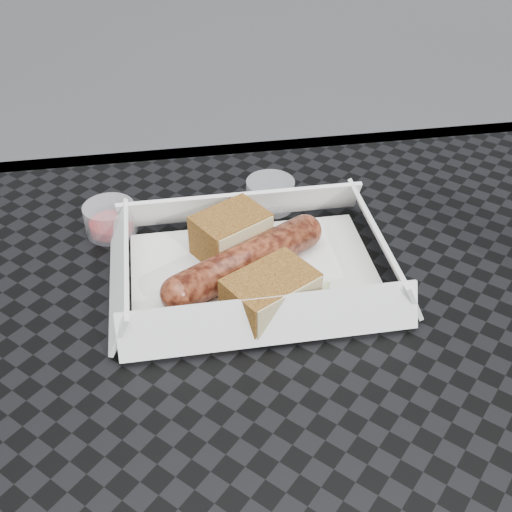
# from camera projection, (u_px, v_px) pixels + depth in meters

# --- Properties ---
(patio_table) EXTENTS (0.80, 0.80, 0.74)m
(patio_table) POSITION_uv_depth(u_px,v_px,m) (377.00, 452.00, 0.52)
(patio_table) COLOR black
(patio_table) RESTS_ON ground
(food_tray) EXTENTS (0.22, 0.15, 0.00)m
(food_tray) POSITION_uv_depth(u_px,v_px,m) (254.00, 274.00, 0.58)
(food_tray) COLOR white
(food_tray) RESTS_ON patio_table
(bratwurst) EXTENTS (0.15, 0.10, 0.03)m
(bratwurst) POSITION_uv_depth(u_px,v_px,m) (246.00, 261.00, 0.57)
(bratwurst) COLOR brown
(bratwurst) RESTS_ON food_tray
(bread_near) EXTENTS (0.08, 0.07, 0.04)m
(bread_near) POSITION_uv_depth(u_px,v_px,m) (231.00, 234.00, 0.59)
(bread_near) COLOR brown
(bread_near) RESTS_ON food_tray
(bread_far) EXTENTS (0.09, 0.08, 0.04)m
(bread_far) POSITION_uv_depth(u_px,v_px,m) (270.00, 294.00, 0.53)
(bread_far) COLOR brown
(bread_far) RESTS_ON food_tray
(veg_garnish) EXTENTS (0.03, 0.03, 0.00)m
(veg_garnish) POSITION_uv_depth(u_px,v_px,m) (321.00, 305.00, 0.54)
(veg_garnish) COLOR red
(veg_garnish) RESTS_ON food_tray
(napkin) EXTENTS (0.16, 0.16, 0.00)m
(napkin) POSITION_uv_depth(u_px,v_px,m) (230.00, 265.00, 0.59)
(napkin) COLOR white
(napkin) RESTS_ON patio_table
(condiment_cup_sauce) EXTENTS (0.05, 0.05, 0.03)m
(condiment_cup_sauce) POSITION_uv_depth(u_px,v_px,m) (110.00, 219.00, 0.63)
(condiment_cup_sauce) COLOR maroon
(condiment_cup_sauce) RESTS_ON patio_table
(condiment_cup_empty) EXTENTS (0.05, 0.05, 0.03)m
(condiment_cup_empty) POSITION_uv_depth(u_px,v_px,m) (270.00, 194.00, 0.66)
(condiment_cup_empty) COLOR silver
(condiment_cup_empty) RESTS_ON patio_table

